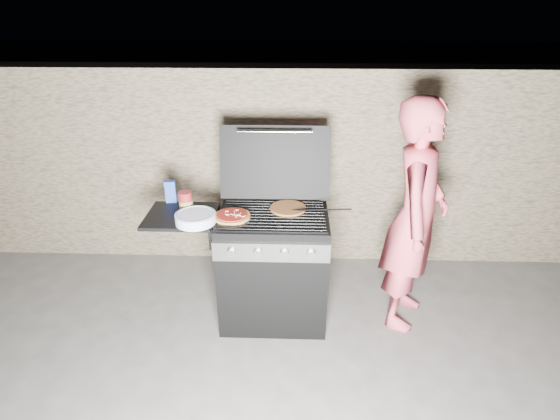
{
  "coord_description": "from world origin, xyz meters",
  "views": [
    {
      "loc": [
        0.15,
        -2.81,
        2.32
      ],
      "look_at": [
        0.05,
        0.0,
        0.95
      ],
      "focal_mm": 28.0,
      "sensor_mm": 36.0,
      "label": 1
    }
  ],
  "objects_px": {
    "gas_grill": "(241,267)",
    "sauce_jar": "(186,201)",
    "pizza_topped": "(232,216)",
    "person": "(415,218)"
  },
  "relations": [
    {
      "from": "pizza_topped",
      "to": "person",
      "type": "relative_size",
      "value": 0.15
    },
    {
      "from": "pizza_topped",
      "to": "sauce_jar",
      "type": "distance_m",
      "value": 0.37
    },
    {
      "from": "gas_grill",
      "to": "sauce_jar",
      "type": "height_order",
      "value": "sauce_jar"
    },
    {
      "from": "gas_grill",
      "to": "sauce_jar",
      "type": "relative_size",
      "value": 8.91
    },
    {
      "from": "gas_grill",
      "to": "pizza_topped",
      "type": "bearing_deg",
      "value": -126.84
    },
    {
      "from": "pizza_topped",
      "to": "sauce_jar",
      "type": "relative_size",
      "value": 1.71
    },
    {
      "from": "gas_grill",
      "to": "sauce_jar",
      "type": "xyz_separation_m",
      "value": [
        -0.39,
        0.06,
        0.52
      ]
    },
    {
      "from": "sauce_jar",
      "to": "person",
      "type": "xyz_separation_m",
      "value": [
        1.68,
        -0.01,
        -0.1
      ]
    },
    {
      "from": "gas_grill",
      "to": "pizza_topped",
      "type": "relative_size",
      "value": 5.2
    },
    {
      "from": "sauce_jar",
      "to": "person",
      "type": "height_order",
      "value": "person"
    }
  ]
}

